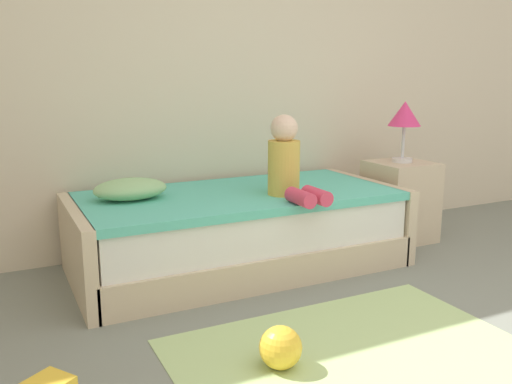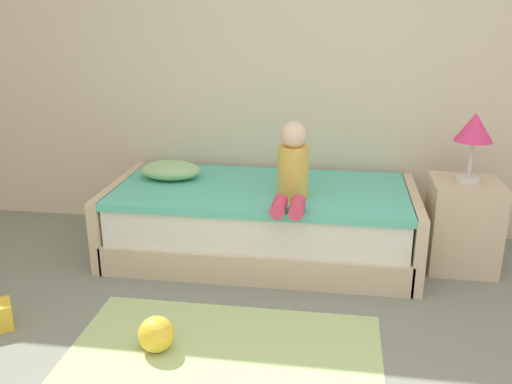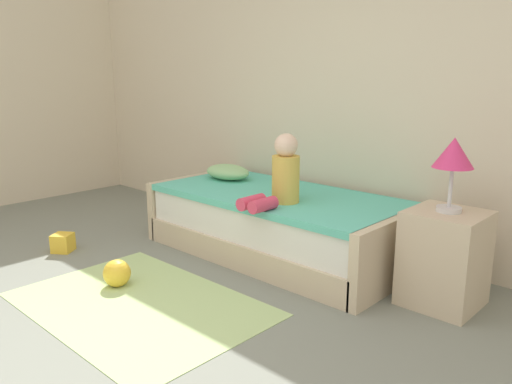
{
  "view_description": "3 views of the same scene",
  "coord_description": "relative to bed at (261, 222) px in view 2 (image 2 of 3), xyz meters",
  "views": [
    {
      "loc": [
        -1.77,
        -1.1,
        1.23
      ],
      "look_at": [
        -0.37,
        1.75,
        0.55
      ],
      "focal_mm": 38.04,
      "sensor_mm": 36.0,
      "label": 1
    },
    {
      "loc": [
        0.14,
        -1.62,
        1.71
      ],
      "look_at": [
        -0.37,
        1.75,
        0.55
      ],
      "focal_mm": 39.48,
      "sensor_mm": 36.0,
      "label": 2
    },
    {
      "loc": [
        2.16,
        -0.93,
        1.41
      ],
      "look_at": [
        -0.37,
        1.75,
        0.55
      ],
      "focal_mm": 35.54,
      "sensor_mm": 36.0,
      "label": 3
    }
  ],
  "objects": [
    {
      "name": "toy_ball",
      "position": [
        -0.37,
        -1.24,
        -0.15
      ],
      "size": [
        0.19,
        0.19,
        0.19
      ],
      "primitive_type": "sphere",
      "color": "yellow",
      "rests_on": "ground"
    },
    {
      "name": "wall_rear",
      "position": [
        0.37,
        0.6,
        1.2
      ],
      "size": [
        7.2,
        0.1,
        2.9
      ],
      "primitive_type": "cube",
      "color": "beige",
      "rests_on": "ground"
    },
    {
      "name": "area_rug",
      "position": [
        -0.02,
        -1.3,
        -0.24
      ],
      "size": [
        1.6,
        1.1,
        0.01
      ],
      "primitive_type": "cube",
      "color": "#B2D189",
      "rests_on": "ground"
    },
    {
      "name": "child_figure",
      "position": [
        0.23,
        -0.23,
        0.46
      ],
      "size": [
        0.2,
        0.51,
        0.5
      ],
      "color": "gold",
      "rests_on": "bed"
    },
    {
      "name": "nightstand",
      "position": [
        1.35,
        0.01,
        0.05
      ],
      "size": [
        0.44,
        0.44,
        0.6
      ],
      "primitive_type": "cube",
      "color": "beige",
      "rests_on": "ground"
    },
    {
      "name": "pillow",
      "position": [
        -0.67,
        0.1,
        0.32
      ],
      "size": [
        0.44,
        0.3,
        0.13
      ],
      "primitive_type": "ellipsoid",
      "color": "#99CC8C",
      "rests_on": "bed"
    },
    {
      "name": "bed",
      "position": [
        0.0,
        0.0,
        0.0
      ],
      "size": [
        2.11,
        1.0,
        0.5
      ],
      "color": "beige",
      "rests_on": "ground"
    },
    {
      "name": "table_lamp",
      "position": [
        1.35,
        0.01,
        0.69
      ],
      "size": [
        0.24,
        0.24,
        0.45
      ],
      "color": "silver",
      "rests_on": "nightstand"
    }
  ]
}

